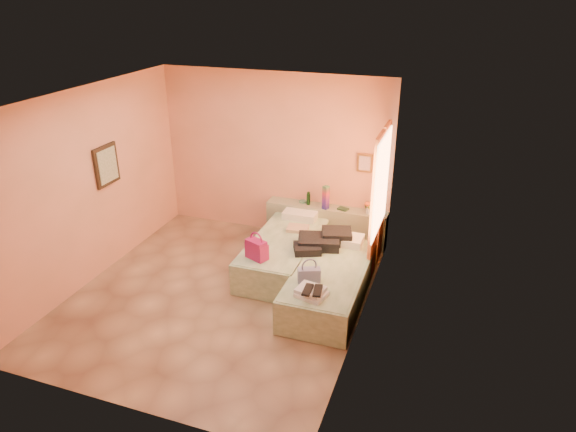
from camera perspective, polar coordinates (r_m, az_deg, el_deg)
name	(u,v)px	position (r m, az deg, el deg)	size (l,w,h in m)	color
ground	(220,295)	(7.48, -7.52, -8.68)	(4.50, 4.50, 0.00)	tan
room_walls	(245,166)	(7.07, -4.79, 5.60)	(4.02, 4.51, 2.81)	#F7A283
headboard_ledge	(326,224)	(8.73, 4.24, -0.94)	(2.05, 0.30, 0.65)	gray
bed_left	(284,253)	(7.97, -0.40, -4.11)	(0.90, 2.00, 0.50)	beige
bed_right	(330,284)	(7.21, 4.66, -7.57)	(0.90, 2.00, 0.50)	beige
water_bottle	(308,198)	(8.63, 2.28, 1.97)	(0.06, 0.06, 0.22)	black
rainbow_box	(326,198)	(8.45, 4.22, 2.06)	(0.09, 0.09, 0.40)	#A01356
small_dish	(303,201)	(8.75, 1.64, 1.63)	(0.12, 0.12, 0.03)	#49876A
green_book	(343,209)	(8.51, 6.14, 0.79)	(0.17, 0.12, 0.03)	#24442D
flower_vase	(369,207)	(8.39, 9.01, 1.04)	(0.18, 0.18, 0.24)	silver
magenta_handbag	(257,249)	(7.25, -3.49, -3.69)	(0.31, 0.18, 0.29)	#A01356
khaki_garment	(298,228)	(8.11, 1.10, -1.39)	(0.33, 0.26, 0.06)	tan
clothes_pile	(322,241)	(7.58, 3.83, -2.79)	(0.65, 0.65, 0.20)	black
blue_handbag	(309,275)	(6.74, 2.35, -6.57)	(0.29, 0.13, 0.19)	#404D9A
towel_stack	(312,293)	(6.47, 2.64, -8.50)	(0.35, 0.30, 0.10)	white
sandal_pair	(312,291)	(6.39, 2.73, -8.29)	(0.20, 0.27, 0.03)	black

